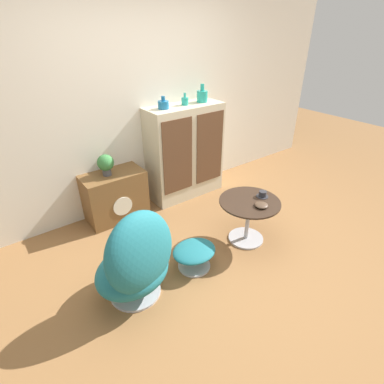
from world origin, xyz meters
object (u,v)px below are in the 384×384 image
at_px(vase_leftmost, 163,104).
at_px(vase_inner_right, 202,96).
at_px(egg_chair, 137,262).
at_px(teacup, 263,194).
at_px(bowl, 261,205).
at_px(sideboard, 185,152).
at_px(vase_inner_left, 185,101).
at_px(potted_plant, 106,164).
at_px(tv_console, 115,196).
at_px(coffee_table, 248,213).
at_px(ottoman, 194,253).

xyz_separation_m(vase_leftmost, vase_inner_right, (0.58, 0.00, 0.03)).
height_order(egg_chair, teacup, egg_chair).
bearing_deg(bowl, teacup, 38.51).
bearing_deg(sideboard, teacup, -85.52).
bearing_deg(teacup, vase_inner_left, 94.05).
height_order(vase_inner_left, bowl, vase_inner_left).
relative_size(sideboard, vase_leftmost, 8.50).
bearing_deg(teacup, potted_plant, 132.69).
height_order(sideboard, vase_leftmost, vase_leftmost).
distance_m(tv_console, vase_leftmost, 1.23).
bearing_deg(coffee_table, potted_plant, 128.47).
bearing_deg(egg_chair, vase_inner_left, 41.99).
bearing_deg(vase_inner_right, teacup, -97.94).
bearing_deg(coffee_table, vase_inner_right, 74.38).
bearing_deg(potted_plant, bowl, -54.13).
relative_size(vase_leftmost, vase_inner_left, 1.01).
bearing_deg(vase_inner_left, bowl, -92.93).
xyz_separation_m(coffee_table, vase_leftmost, (-0.22, 1.27, 0.94)).
height_order(vase_leftmost, potted_plant, vase_leftmost).
distance_m(coffee_table, vase_inner_right, 1.64).
height_order(sideboard, egg_chair, sideboard).
relative_size(tv_console, bowl, 5.24).
distance_m(sideboard, teacup, 1.29).
height_order(vase_inner_left, vase_inner_right, vase_inner_right).
distance_m(vase_inner_left, vase_inner_right, 0.27).
distance_m(ottoman, potted_plant, 1.43).
xyz_separation_m(ottoman, teacup, (0.90, -0.01, 0.35)).
bearing_deg(bowl, sideboard, 87.44).
height_order(tv_console, coffee_table, tv_console).
xyz_separation_m(vase_inner_left, teacup, (0.09, -1.28, -0.76)).
distance_m(coffee_table, bowl, 0.22).
height_order(coffee_table, vase_inner_left, vase_inner_left).
height_order(ottoman, coffee_table, coffee_table).
bearing_deg(bowl, tv_console, 124.37).
xyz_separation_m(egg_chair, bowl, (1.35, -0.14, 0.12)).
distance_m(sideboard, bowl, 1.42).
xyz_separation_m(sideboard, tv_console, (-1.04, 0.01, -0.32)).
xyz_separation_m(tv_console, potted_plant, (-0.06, 0.00, 0.44)).
height_order(tv_console, ottoman, tv_console).
bearing_deg(ottoman, coffee_table, 0.03).
bearing_deg(teacup, vase_leftmost, 107.33).
relative_size(ottoman, teacup, 3.38).
bearing_deg(vase_inner_right, sideboard, -179.21).
height_order(tv_console, potted_plant, potted_plant).
xyz_separation_m(tv_console, teacup, (1.14, -1.29, 0.23)).
distance_m(egg_chair, vase_inner_left, 2.10).
xyz_separation_m(egg_chair, ottoman, (0.60, 0.00, -0.22)).
xyz_separation_m(potted_plant, teacup, (1.19, -1.29, -0.21)).
height_order(vase_leftmost, teacup, vase_leftmost).
height_order(sideboard, bowl, sideboard).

